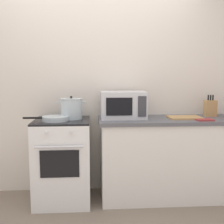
{
  "coord_description": "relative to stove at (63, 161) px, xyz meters",
  "views": [
    {
      "loc": [
        -0.03,
        -2.5,
        1.4
      ],
      "look_at": [
        0.2,
        0.6,
        1.0
      ],
      "focal_mm": 45.84,
      "sensor_mm": 36.0,
      "label": 1
    }
  ],
  "objects": [
    {
      "name": "back_wall",
      "position": [
        0.65,
        0.37,
        0.79
      ],
      "size": [
        4.4,
        0.1,
        2.5
      ],
      "primitive_type": "cube",
      "color": "silver",
      "rests_on": "ground_plane"
    },
    {
      "name": "lower_cabinet_right",
      "position": [
        1.25,
        0.02,
        -0.02
      ],
      "size": [
        1.64,
        0.56,
        0.88
      ],
      "primitive_type": "cube",
      "color": "white",
      "rests_on": "ground_plane"
    },
    {
      "name": "countertop_right",
      "position": [
        1.25,
        0.02,
        0.44
      ],
      "size": [
        1.7,
        0.6,
        0.04
      ],
      "primitive_type": "cube",
      "color": "#59595E",
      "rests_on": "lower_cabinet_right"
    },
    {
      "name": "stove",
      "position": [
        0.0,
        0.0,
        0.0
      ],
      "size": [
        0.6,
        0.64,
        0.92
      ],
      "color": "white",
      "rests_on": "ground_plane"
    },
    {
      "name": "stock_pot",
      "position": [
        0.1,
        0.05,
        0.57
      ],
      "size": [
        0.32,
        0.24,
        0.26
      ],
      "color": "silver",
      "rests_on": "stove"
    },
    {
      "name": "frying_pan",
      "position": [
        -0.07,
        -0.07,
        0.48
      ],
      "size": [
        0.48,
        0.28,
        0.05
      ],
      "color": "silver",
      "rests_on": "stove"
    },
    {
      "name": "microwave",
      "position": [
        0.68,
        0.08,
        0.61
      ],
      "size": [
        0.5,
        0.37,
        0.3
      ],
      "color": "silver",
      "rests_on": "countertop_right"
    },
    {
      "name": "cutting_board",
      "position": [
        1.36,
        0.0,
        0.47
      ],
      "size": [
        0.36,
        0.26,
        0.02
      ],
      "primitive_type": "cube",
      "color": "tan",
      "rests_on": "countertop_right"
    },
    {
      "name": "knife_block",
      "position": [
        1.71,
        0.14,
        0.56
      ],
      "size": [
        0.13,
        0.1,
        0.25
      ],
      "color": "tan",
      "rests_on": "countertop_right"
    },
    {
      "name": "oven_mitt",
      "position": [
        1.53,
        -0.16,
        0.47
      ],
      "size": [
        0.18,
        0.14,
        0.02
      ],
      "primitive_type": "cube",
      "color": "#993333",
      "rests_on": "countertop_right"
    }
  ]
}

